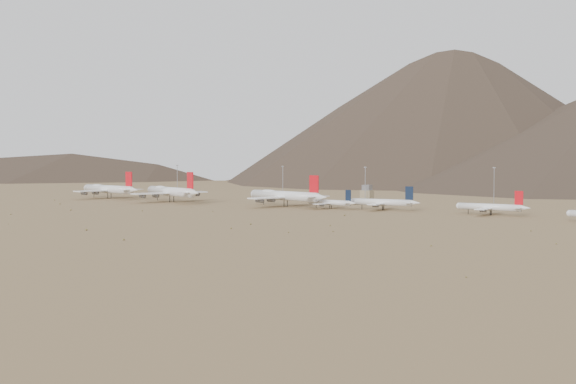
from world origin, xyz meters
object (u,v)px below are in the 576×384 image
Objects in this scene: narrowbody_a at (331,202)px; narrowbody_b at (384,202)px; control_tower at (367,194)px; widebody_centre at (171,191)px; widebody_west at (109,189)px; widebody_east at (285,196)px.

narrowbody_a is 34.15m from narrowbody_b.
widebody_centre is at bearing -142.13° from control_tower.
widebody_west is 73.06m from widebody_centre.
narrowbody_b is 93.97m from control_tower.
control_tower is at bearing 33.77° from widebody_west.
control_tower is at bearing 117.45° from narrowbody_b.
widebody_centre reaches higher than control_tower.
widebody_west is at bearing -173.14° from narrowbody_a.
widebody_west is 168.46m from widebody_east.
narrowbody_a is (131.58, 2.72, -3.70)m from widebody_centre.
control_tower is (18.84, 84.96, -2.01)m from widebody_east.
widebody_west is 237.60m from narrowbody_b.
widebody_west is 1.91× the size of narrowbody_a.
widebody_east is at bearing 9.03° from widebody_west.
narrowbody_b is at bearing 24.47° from widebody_centre.
widebody_east is at bearing 179.70° from narrowbody_b.
widebody_centre is at bearing 178.47° from narrowbody_b.
narrowbody_b is at bearing 20.33° from narrowbody_a.
narrowbody_a is at bearing -78.92° from control_tower.
widebody_centre reaches higher than narrowbody_b.
narrowbody_b is (237.58, 1.61, -2.54)m from widebody_west.
widebody_centre is 1.57× the size of narrowbody_b.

